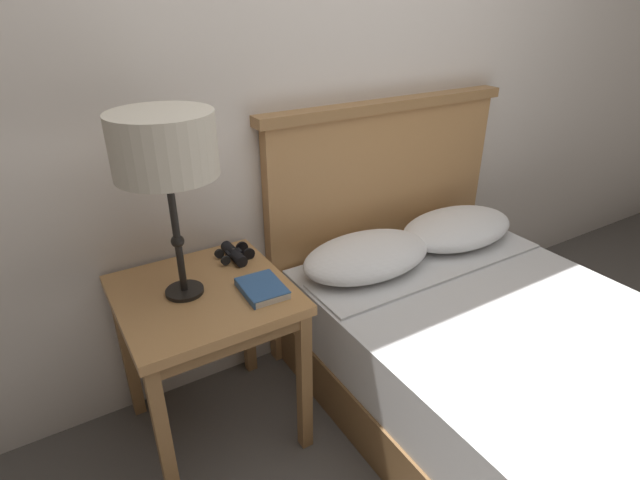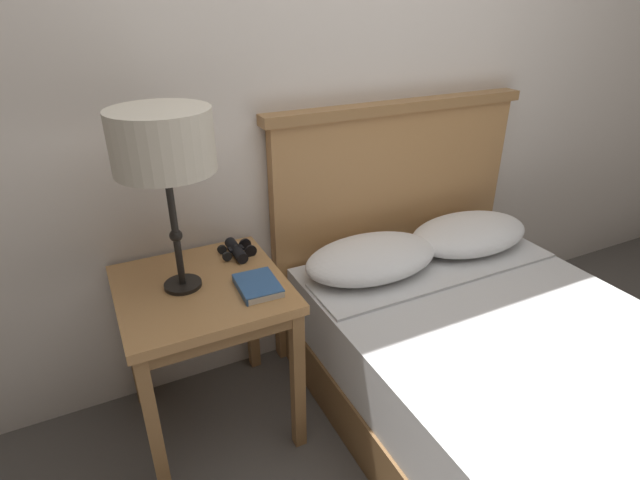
{
  "view_description": "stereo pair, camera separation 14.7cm",
  "coord_description": "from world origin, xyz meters",
  "views": [
    {
      "loc": [
        -1.08,
        -0.85,
        1.58
      ],
      "look_at": [
        -0.21,
        0.56,
        0.75
      ],
      "focal_mm": 28.0,
      "sensor_mm": 36.0,
      "label": 1
    },
    {
      "loc": [
        -0.95,
        -0.92,
        1.58
      ],
      "look_at": [
        -0.21,
        0.56,
        0.75
      ],
      "focal_mm": 28.0,
      "sensor_mm": 36.0,
      "label": 2
    }
  ],
  "objects": [
    {
      "name": "ground_plane",
      "position": [
        0.0,
        0.0,
        0.0
      ],
      "size": [
        20.0,
        20.0,
        0.0
      ],
      "primitive_type": "plane",
      "color": "#514C47",
      "rests_on": "ground"
    },
    {
      "name": "wall_back",
      "position": [
        0.0,
        0.95,
        1.3
      ],
      "size": [
        8.0,
        0.06,
        2.6
      ],
      "color": "silver",
      "rests_on": "ground_plane"
    },
    {
      "name": "nightstand",
      "position": [
        -0.66,
        0.61,
        0.56
      ],
      "size": [
        0.58,
        0.58,
        0.65
      ],
      "color": "#AD7A47",
      "rests_on": "ground_plane"
    },
    {
      "name": "bed",
      "position": [
        0.34,
        0.08,
        0.29
      ],
      "size": [
        1.29,
        1.82,
        1.16
      ],
      "color": "brown",
      "rests_on": "ground_plane"
    },
    {
      "name": "table_lamp",
      "position": [
        -0.72,
        0.63,
        1.16
      ],
      "size": [
        0.32,
        0.32,
        0.62
      ],
      "color": "black",
      "rests_on": "nightstand"
    },
    {
      "name": "book_on_nightstand",
      "position": [
        -0.49,
        0.5,
        0.66
      ],
      "size": [
        0.14,
        0.19,
        0.03
      ],
      "color": "silver",
      "rests_on": "nightstand"
    },
    {
      "name": "binoculars_pair",
      "position": [
        -0.47,
        0.77,
        0.67
      ],
      "size": [
        0.14,
        0.16,
        0.05
      ],
      "color": "black",
      "rests_on": "nightstand"
    }
  ]
}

